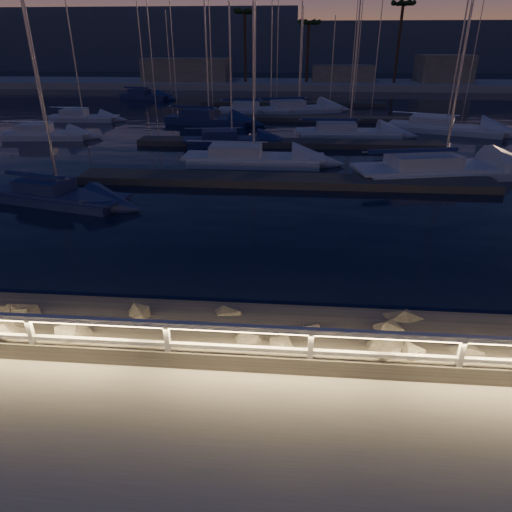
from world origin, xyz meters
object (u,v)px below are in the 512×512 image
(sailboat_c, at_px, (250,158))
(sailboat_i, at_px, (82,117))
(sailboat_a, at_px, (44,133))
(sailboat_k, at_px, (296,108))
(sailboat_h, at_px, (439,168))
(sailboat_n, at_px, (253,109))
(sailboat_m, at_px, (144,95))
(sailboat_l, at_px, (443,127))
(guard_rail, at_px, (259,338))
(sailboat_b, at_px, (57,194))
(sailboat_j, at_px, (207,119))
(sailboat_g, at_px, (346,132))
(sailboat_f, at_px, (229,140))

(sailboat_c, height_order, sailboat_i, sailboat_c)
(sailboat_a, xyz_separation_m, sailboat_k, (19.57, 16.48, 0.05))
(sailboat_h, height_order, sailboat_n, sailboat_h)
(sailboat_m, bearing_deg, sailboat_k, -13.27)
(sailboat_i, xyz_separation_m, sailboat_l, (32.87, -3.19, 0.04))
(guard_rail, bearing_deg, sailboat_m, 109.72)
(sailboat_k, xyz_separation_m, sailboat_l, (12.37, -10.78, -0.02))
(sailboat_a, height_order, sailboat_b, sailboat_a)
(guard_rail, bearing_deg, sailboat_i, 119.01)
(sailboat_j, xyz_separation_m, sailboat_n, (3.64, 7.36, -0.03))
(guard_rail, distance_m, sailboat_l, 35.21)
(sailboat_a, height_order, sailboat_h, sailboat_h)
(sailboat_c, distance_m, sailboat_i, 23.79)
(sailboat_b, xyz_separation_m, sailboat_l, (23.45, 20.68, 0.05))
(sailboat_g, bearing_deg, sailboat_f, -158.66)
(sailboat_m, bearing_deg, sailboat_h, -35.96)
(sailboat_j, bearing_deg, sailboat_n, 76.72)
(sailboat_i, relative_size, sailboat_l, 0.70)
(sailboat_n, bearing_deg, sailboat_g, -57.92)
(sailboat_a, distance_m, sailboat_k, 25.58)
(sailboat_c, bearing_deg, sailboat_f, 110.08)
(guard_rail, distance_m, sailboat_j, 36.06)
(sailboat_a, bearing_deg, sailboat_c, -27.39)
(sailboat_a, xyz_separation_m, sailboat_l, (31.94, 5.70, 0.03))
(sailboat_b, height_order, sailboat_n, sailboat_n)
(sailboat_k, xyz_separation_m, sailboat_m, (-20.32, 11.54, -0.03))
(sailboat_h, xyz_separation_m, sailboat_l, (4.27, 14.44, -0.02))
(sailboat_h, xyz_separation_m, sailboat_k, (-8.10, 25.22, -0.00))
(sailboat_k, bearing_deg, sailboat_c, -115.81)
(sailboat_g, relative_size, sailboat_h, 0.83)
(sailboat_a, bearing_deg, guard_rail, -59.98)
(sailboat_i, distance_m, sailboat_l, 33.03)
(sailboat_c, bearing_deg, sailboat_j, 109.97)
(sailboat_b, relative_size, sailboat_h, 0.67)
(sailboat_a, relative_size, sailboat_f, 0.96)
(sailboat_a, bearing_deg, sailboat_m, 86.47)
(sailboat_h, bearing_deg, sailboat_i, 135.43)
(sailboat_l, distance_m, sailboat_n, 19.59)
(sailboat_h, relative_size, sailboat_n, 1.30)
(sailboat_i, bearing_deg, sailboat_m, 87.04)
(sailboat_b, relative_size, sailboat_i, 1.03)
(sailboat_a, xyz_separation_m, sailboat_m, (-0.75, 28.02, 0.02))
(sailboat_j, relative_size, sailboat_n, 1.09)
(sailboat_k, bearing_deg, guard_rail, -109.95)
(sailboat_h, bearing_deg, sailboat_n, 104.58)
(sailboat_j, relative_size, sailboat_m, 1.16)
(sailboat_f, bearing_deg, guard_rail, -90.55)
(sailboat_a, bearing_deg, sailboat_f, -9.80)
(sailboat_c, bearing_deg, sailboat_l, 39.97)
(sailboat_f, distance_m, sailboat_i, 18.68)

